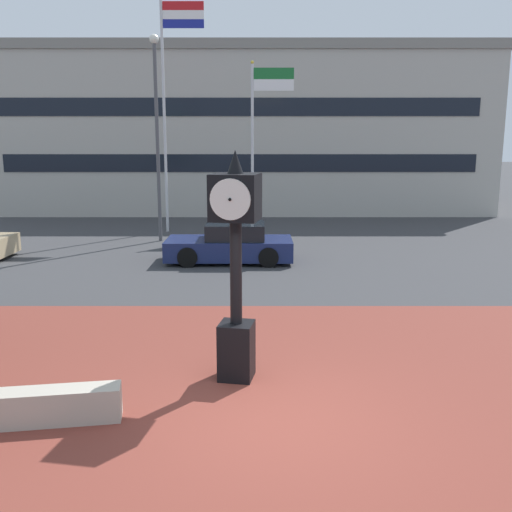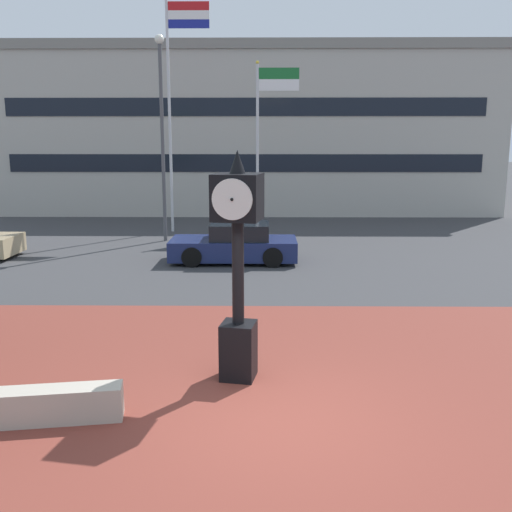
{
  "view_description": "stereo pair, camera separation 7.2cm",
  "coord_description": "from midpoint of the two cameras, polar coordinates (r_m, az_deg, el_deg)",
  "views": [
    {
      "loc": [
        -0.26,
        -7.65,
        3.94
      ],
      "look_at": [
        -0.29,
        1.41,
        2.11
      ],
      "focal_mm": 40.42,
      "sensor_mm": 36.0,
      "label": 1
    },
    {
      "loc": [
        -0.19,
        -7.65,
        3.94
      ],
      "look_at": [
        -0.29,
        1.41,
        2.11
      ],
      "focal_mm": 40.42,
      "sensor_mm": 36.0,
      "label": 2
    }
  ],
  "objects": [
    {
      "name": "street_lamp_post",
      "position": [
        22.96,
        -9.21,
        13.11
      ],
      "size": [
        0.36,
        0.36,
        7.82
      ],
      "color": "#4C4C51",
      "rests_on": "ground"
    },
    {
      "name": "street_clock",
      "position": [
        9.34,
        -1.58,
        -0.36
      ],
      "size": [
        0.86,
        0.9,
        3.79
      ],
      "rotation": [
        0.0,
        0.0,
        -0.18
      ],
      "color": "black",
      "rests_on": "ground"
    },
    {
      "name": "car_street_near",
      "position": [
        18.96,
        -1.97,
        1.15
      ],
      "size": [
        4.12,
        1.97,
        1.28
      ],
      "rotation": [
        0.0,
        0.0,
        1.57
      ],
      "color": "navy",
      "rests_on": "ground"
    },
    {
      "name": "planter_wall",
      "position": [
        9.05,
        -23.26,
        -13.65
      ],
      "size": [
        3.22,
        0.9,
        0.5
      ],
      "primitive_type": "cube",
      "rotation": [
        0.0,
        0.0,
        0.16
      ],
      "color": "#ADA393",
      "rests_on": "ground"
    },
    {
      "name": "ground_plane",
      "position": [
        8.61,
        2.17,
        -15.86
      ],
      "size": [
        200.0,
        200.0,
        0.0
      ],
      "primitive_type": "plane",
      "color": "#38383A"
    },
    {
      "name": "flagpole_secondary",
      "position": [
        25.03,
        0.79,
        12.37
      ],
      "size": [
        1.81,
        0.14,
        7.18
      ],
      "color": "silver",
      "rests_on": "ground"
    },
    {
      "name": "civic_building",
      "position": [
        35.19,
        -0.78,
        12.21
      ],
      "size": [
        27.38,
        11.02,
        8.86
      ],
      "color": "#B2ADA3",
      "rests_on": "ground"
    },
    {
      "name": "flagpole_primary",
      "position": [
        25.37,
        -8.05,
        15.6
      ],
      "size": [
        1.82,
        0.14,
        9.77
      ],
      "color": "silver",
      "rests_on": "ground"
    },
    {
      "name": "plaza_brick_paving",
      "position": [
        9.39,
        2.03,
        -13.39
      ],
      "size": [
        44.0,
        9.76,
        0.01
      ],
      "primitive_type": "cube",
      "color": "brown",
      "rests_on": "ground"
    }
  ]
}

